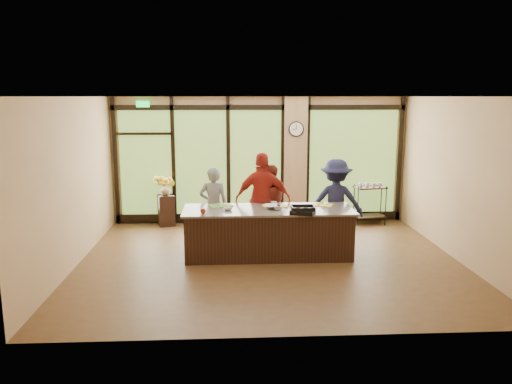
{
  "coord_description": "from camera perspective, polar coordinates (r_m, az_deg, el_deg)",
  "views": [
    {
      "loc": [
        -0.72,
        -8.84,
        3.0
      ],
      "look_at": [
        -0.23,
        0.4,
        1.23
      ],
      "focal_mm": 35.0,
      "sensor_mm": 36.0,
      "label": 1
    }
  ],
  "objects": [
    {
      "name": "cook_right",
      "position": [
        10.38,
        9.08,
        -1.08
      ],
      "size": [
        1.22,
        0.81,
        1.75
      ],
      "primitive_type": "imported",
      "rotation": [
        0.0,
        0.0,
        2.99
      ],
      "color": "#1B1D3D",
      "rests_on": "floor"
    },
    {
      "name": "ceiling",
      "position": [
        8.87,
        1.64,
        10.85
      ],
      "size": [
        7.0,
        7.0,
        0.0
      ],
      "primitive_type": "plane",
      "rotation": [
        3.14,
        0.0,
        0.0
      ],
      "color": "silver",
      "rests_on": "back_wall"
    },
    {
      "name": "prep_bowl_mid",
      "position": [
        9.3,
        2.5,
        -1.94
      ],
      "size": [
        0.18,
        0.18,
        0.04
      ],
      "primitive_type": "imported",
      "rotation": [
        0.0,
        0.0,
        0.37
      ],
      "color": "silver",
      "rests_on": "countertop"
    },
    {
      "name": "mixing_bowl",
      "position": [
        9.4,
        1.89,
        -1.7
      ],
      "size": [
        0.36,
        0.36,
        0.08
      ],
      "primitive_type": "imported",
      "rotation": [
        0.0,
        0.0,
        0.17
      ],
      "color": "silver",
      "rests_on": "countertop"
    },
    {
      "name": "cook_midright",
      "position": [
        10.06,
        0.79,
        -0.88
      ],
      "size": [
        1.14,
        0.53,
        1.91
      ],
      "primitive_type": "imported",
      "rotation": [
        0.0,
        0.0,
        3.08
      ],
      "color": "#A22218",
      "rests_on": "floor"
    },
    {
      "name": "flower_stand",
      "position": [
        11.95,
        -10.21,
        -2.07
      ],
      "size": [
        0.45,
        0.45,
        0.73
      ],
      "primitive_type": "cube",
      "rotation": [
        0.0,
        0.0,
        0.28
      ],
      "color": "black",
      "rests_on": "floor"
    },
    {
      "name": "roasting_pan",
      "position": [
        9.03,
        5.36,
        -2.27
      ],
      "size": [
        0.51,
        0.46,
        0.07
      ],
      "primitive_type": "cube",
      "rotation": [
        0.0,
        0.0,
        -0.38
      ],
      "color": "black",
      "rests_on": "countertop"
    },
    {
      "name": "countertop",
      "position": [
        9.41,
        1.42,
        -2.05
      ],
      "size": [
        3.2,
        1.1,
        0.04
      ],
      "primitive_type": "cube",
      "color": "#6D665A",
      "rests_on": "island_base"
    },
    {
      "name": "cook_midleft",
      "position": [
        10.22,
        1.41,
        -1.45
      ],
      "size": [
        0.87,
        0.72,
        1.65
      ],
      "primitive_type": "imported",
      "rotation": [
        0.0,
        0.0,
        3.27
      ],
      "color": "maroon",
      "rests_on": "floor"
    },
    {
      "name": "cook_left",
      "position": [
        10.25,
        -4.87,
        -1.56
      ],
      "size": [
        0.6,
        0.4,
        1.61
      ],
      "primitive_type": "imported",
      "rotation": [
        0.0,
        0.0,
        3.11
      ],
      "color": "gray",
      "rests_on": "floor"
    },
    {
      "name": "cutting_board_center",
      "position": [
        9.61,
        2.19,
        -1.62
      ],
      "size": [
        0.49,
        0.42,
        0.01
      ],
      "primitive_type": "cube",
      "rotation": [
        0.0,
        0.0,
        0.25
      ],
      "color": "yellow",
      "rests_on": "countertop"
    },
    {
      "name": "cutting_board_left",
      "position": [
        9.68,
        -4.08,
        -1.55
      ],
      "size": [
        0.51,
        0.46,
        0.01
      ],
      "primitive_type": "cube",
      "rotation": [
        0.0,
        0.0,
        0.4
      ],
      "color": "#4B8D33",
      "rests_on": "countertop"
    },
    {
      "name": "prep_bowl_far",
      "position": [
        9.89,
        2.05,
        -1.2
      ],
      "size": [
        0.14,
        0.14,
        0.03
      ],
      "primitive_type": "imported",
      "rotation": [
        0.0,
        0.0,
        -0.08
      ],
      "color": "silver",
      "rests_on": "countertop"
    },
    {
      "name": "red_ramekin",
      "position": [
        9.05,
        -6.09,
        -2.24
      ],
      "size": [
        0.13,
        0.13,
        0.08
      ],
      "primitive_type": "imported",
      "rotation": [
        0.0,
        0.0,
        0.38
      ],
      "color": "#A72910",
      "rests_on": "countertop"
    },
    {
      "name": "bar_cart",
      "position": [
        12.18,
        12.88,
        -0.81
      ],
      "size": [
        0.79,
        0.54,
        1.0
      ],
      "rotation": [
        0.0,
        0.0,
        0.19
      ],
      "color": "black",
      "rests_on": "floor"
    },
    {
      "name": "island_base",
      "position": [
        9.52,
        1.41,
        -4.75
      ],
      "size": [
        3.1,
        1.0,
        0.88
      ],
      "primitive_type": "cube",
      "color": "black",
      "rests_on": "floor"
    },
    {
      "name": "floor",
      "position": [
        9.36,
        1.54,
        -7.84
      ],
      "size": [
        7.0,
        7.0,
        0.0
      ],
      "primitive_type": "plane",
      "color": "#4F331C",
      "rests_on": "ground"
    },
    {
      "name": "prep_bowl_near",
      "position": [
        9.3,
        -3.23,
        -1.92
      ],
      "size": [
        0.19,
        0.19,
        0.05
      ],
      "primitive_type": "imported",
      "rotation": [
        0.0,
        0.0,
        0.12
      ],
      "color": "silver",
      "rests_on": "countertop"
    },
    {
      "name": "back_wall",
      "position": [
        11.96,
        0.43,
        3.65
      ],
      "size": [
        7.0,
        0.0,
        7.0
      ],
      "primitive_type": "plane",
      "rotation": [
        1.57,
        0.0,
        0.0
      ],
      "color": "tan",
      "rests_on": "floor"
    },
    {
      "name": "right_wall",
      "position": [
        9.91,
        22.2,
        1.34
      ],
      "size": [
        0.0,
        6.0,
        6.0
      ],
      "primitive_type": "plane",
      "rotation": [
        1.57,
        0.0,
        -1.57
      ],
      "color": "tan",
      "rests_on": "floor"
    },
    {
      "name": "cutting_board_right",
      "position": [
        9.8,
        7.6,
        -1.47
      ],
      "size": [
        0.47,
        0.41,
        0.01
      ],
      "primitive_type": "cube",
      "rotation": [
        0.0,
        0.0,
        -0.39
      ],
      "color": "yellow",
      "rests_on": "countertop"
    },
    {
      "name": "flower_vase",
      "position": [
        11.85,
        -10.3,
        0.27
      ],
      "size": [
        0.29,
        0.29,
        0.27
      ],
      "primitive_type": "imported",
      "rotation": [
        0.0,
        0.0,
        0.12
      ],
      "color": "olive",
      "rests_on": "flower_stand"
    },
    {
      "name": "left_wall",
      "position": [
        9.39,
        -20.23,
        0.99
      ],
      "size": [
        0.0,
        6.0,
        6.0
      ],
      "primitive_type": "plane",
      "rotation": [
        1.57,
        0.0,
        1.57
      ],
      "color": "tan",
      "rests_on": "floor"
    },
    {
      "name": "window_wall",
      "position": [
        11.94,
        1.22,
        3.12
      ],
      "size": [
        6.9,
        0.12,
        3.0
      ],
      "color": "tan",
      "rests_on": "floor"
    },
    {
      "name": "wall_clock",
      "position": [
        11.84,
        4.61,
        7.19
      ],
      "size": [
        0.36,
        0.04,
        0.36
      ],
      "color": "black",
      "rests_on": "window_wall"
    }
  ]
}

